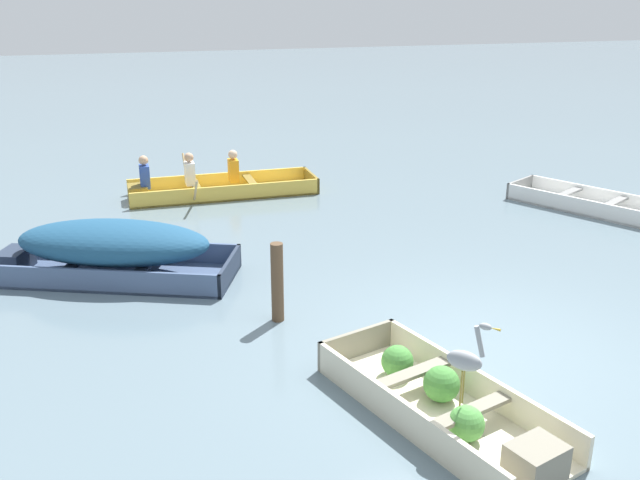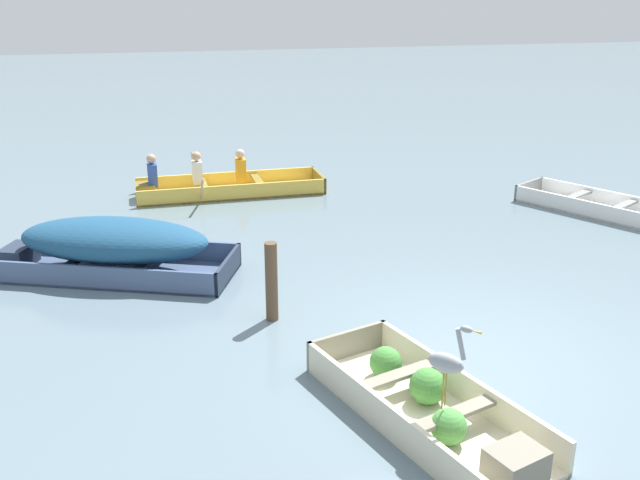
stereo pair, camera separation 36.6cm
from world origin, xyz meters
name	(u,v)px [view 2 (the right image)]	position (x,y,z in m)	size (l,w,h in m)	color
ground_plane	(474,354)	(0.00, 0.00, 0.00)	(80.00, 80.00, 0.00)	slate
dinghy_cream_foreground	(428,405)	(-0.99, -1.06, 0.15)	(1.77, 2.87, 0.40)	beige
skiff_white_near_moored	(605,208)	(4.62, 4.20, 0.10)	(2.26, 3.03, 0.31)	white
skiff_slate_blue_mid_moored	(113,244)	(-3.95, 3.45, 0.45)	(3.57, 2.43, 0.82)	#475B7F
rowboat_yellow_with_crew	(218,185)	(-2.02, 7.22, 0.19)	(3.66, 2.31, 0.88)	#E5BC47
heron_on_dinghy	(448,361)	(-1.03, -1.49, 0.87)	(0.36, 0.39, 0.84)	olive
mooring_post	(272,282)	(-2.03, 1.43, 0.51)	(0.15, 0.15, 1.01)	brown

